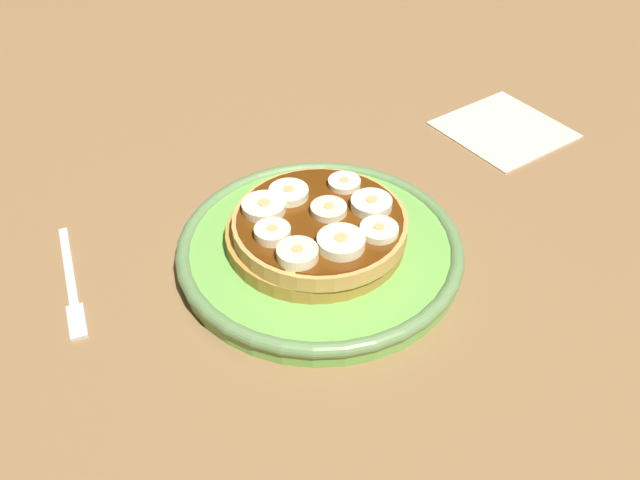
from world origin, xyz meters
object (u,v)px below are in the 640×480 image
object	(u,v)px
banana_slice_6	(371,204)
banana_slice_7	(297,254)
banana_slice_3	(293,191)
banana_slice_4	(344,183)
banana_slice_1	(273,233)
fork	(71,285)
banana_slice_2	(341,243)
plate	(320,250)
napkin	(504,129)
pancake_stack	(314,232)
banana_slice_0	(327,209)
banana_slice_5	(264,207)
banana_slice_8	(379,231)

from	to	relation	value
banana_slice_6	banana_slice_7	size ratio (longest dim) A/B	1.06
banana_slice_3	banana_slice_4	distance (cm)	4.24
banana_slice_1	fork	distance (cm)	16.28
banana_slice_1	banana_slice_6	bearing A→B (deg)	162.25
banana_slice_1	banana_slice_2	world-z (taller)	same
plate	fork	world-z (taller)	plate
banana_slice_4	napkin	distance (cm)	23.05
pancake_stack	banana_slice_7	bearing A→B (deg)	33.17
banana_slice_2	fork	world-z (taller)	banana_slice_2
banana_slice_1	banana_slice_4	bearing A→B (deg)	-172.93
plate	banana_slice_0	distance (cm)	3.69
banana_slice_5	banana_slice_8	distance (cm)	9.14
banana_slice_6	banana_slice_3	bearing A→B (deg)	-59.23
banana_slice_1	napkin	world-z (taller)	banana_slice_1
plate	napkin	world-z (taller)	plate
banana_slice_1	banana_slice_5	bearing A→B (deg)	-117.80
banana_slice_0	banana_slice_5	bearing A→B (deg)	-44.31
banana_slice_2	banana_slice_3	bearing A→B (deg)	-103.02
plate	banana_slice_8	xyz separation A→B (cm)	(-1.95, 4.36, 3.57)
banana_slice_3	banana_slice_6	size ratio (longest dim) A/B	0.98
banana_slice_8	fork	world-z (taller)	banana_slice_8
banana_slice_6	napkin	world-z (taller)	banana_slice_6
banana_slice_5	napkin	distance (cm)	29.87
banana_slice_5	banana_slice_7	size ratio (longest dim) A/B	1.12
banana_slice_6	plate	bearing A→B (deg)	-25.94
banana_slice_1	banana_slice_7	xyz separation A→B (cm)	(0.20, 3.03, 0.03)
pancake_stack	banana_slice_5	size ratio (longest dim) A/B	4.23
banana_slice_1	fork	bearing A→B (deg)	-39.32
banana_slice_1	fork	size ratio (longest dim) A/B	0.22
napkin	banana_slice_0	bearing A→B (deg)	3.94
banana_slice_6	banana_slice_4	bearing A→B (deg)	-98.31
napkin	plate	bearing A→B (deg)	4.09
pancake_stack	banana_slice_1	bearing A→B (deg)	-7.26
banana_slice_3	banana_slice_2	bearing A→B (deg)	76.98
plate	banana_slice_5	distance (cm)	5.72
plate	banana_slice_4	size ratio (longest dim) A/B	8.58
banana_slice_1	banana_slice_8	bearing A→B (deg)	140.23
banana_slice_6	napkin	xyz separation A→B (cm)	(-23.13, -3.74, -4.60)
banana_slice_7	napkin	size ratio (longest dim) A/B	0.28
banana_slice_5	banana_slice_2	bearing A→B (deg)	101.27
banana_slice_8	fork	xyz separation A→B (cm)	(18.17, -14.96, -4.40)
banana_slice_0	banana_slice_6	xyz separation A→B (cm)	(-2.83, 1.95, 0.09)
plate	banana_slice_7	bearing A→B (deg)	28.33
banana_slice_3	banana_slice_7	bearing A→B (deg)	51.32
banana_slice_4	napkin	xyz separation A→B (cm)	(-22.61, -0.19, -4.46)
pancake_stack	banana_slice_2	size ratio (longest dim) A/B	4.06
banana_slice_4	banana_slice_8	xyz separation A→B (cm)	(2.30, 6.09, 0.04)
banana_slice_4	fork	xyz separation A→B (cm)	(20.47, -8.87, -4.36)
pancake_stack	banana_slice_0	distance (cm)	2.10
fork	banana_slice_8	bearing A→B (deg)	140.53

